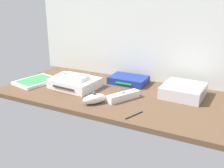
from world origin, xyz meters
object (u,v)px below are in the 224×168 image
object	(u,v)px
stylus_pen	(134,115)
network_router	(129,80)
remote_wand	(123,96)
remote_nunchuk	(94,99)
game_console	(75,83)
mini_computer	(183,91)
remote_classic_pad	(72,77)
game_case	(36,81)

from	to	relation	value
stylus_pen	network_router	bearing A→B (deg)	116.99
remote_wand	remote_nunchuk	xyz separation A→B (cm)	(-8.73, -8.96, 0.53)
game_console	remote_nunchuk	bearing A→B (deg)	-30.03
game_console	remote_nunchuk	size ratio (longest dim) A/B	2.07
network_router	remote_nunchuk	xyz separation A→B (cm)	(-2.03, -29.50, 0.34)
game_console	remote_wand	distance (cm)	27.02
remote_wand	network_router	bearing A→B (deg)	135.41
network_router	remote_nunchuk	world-z (taller)	remote_nunchuk
game_console	mini_computer	world-z (taller)	mini_computer
mini_computer	stylus_pen	size ratio (longest dim) A/B	1.97
game_console	stylus_pen	xyz separation A→B (cm)	(36.64, -15.36, -1.85)
game_console	mini_computer	size ratio (longest dim) A/B	1.25
remote_nunchuk	network_router	bearing A→B (deg)	121.41
remote_wand	stylus_pen	world-z (taller)	remote_wand
remote_classic_pad	stylus_pen	xyz separation A→B (cm)	(37.21, -14.18, -5.06)
game_case	remote_wand	xyz separation A→B (cm)	(48.11, -0.30, 0.75)
game_console	remote_wand	world-z (taller)	game_console
mini_computer	remote_wand	xyz separation A→B (cm)	(-21.25, -15.16, -1.13)
mini_computer	game_case	world-z (taller)	mini_computer
mini_computer	remote_nunchuk	xyz separation A→B (cm)	(-29.97, -24.12, -0.60)
game_console	stylus_pen	bearing A→B (deg)	-18.33
game_case	network_router	size ratio (longest dim) A/B	1.19
network_router	remote_wand	size ratio (longest dim) A/B	1.22
network_router	remote_nunchuk	bearing A→B (deg)	-93.92
game_console	stylus_pen	size ratio (longest dim) A/B	2.46
remote_wand	remote_nunchuk	distance (cm)	12.52
game_console	remote_classic_pad	world-z (taller)	remote_classic_pad
remote_wand	game_console	bearing A→B (deg)	-159.94
remote_classic_pad	remote_nunchuk	bearing A→B (deg)	-34.12
game_case	network_router	world-z (taller)	network_router
game_case	remote_classic_pad	xyz separation A→B (cm)	(20.74, 1.95, 4.65)
game_console	network_router	distance (cm)	26.40
game_case	remote_nunchuk	distance (cm)	40.48
mini_computer	remote_nunchuk	bearing A→B (deg)	-141.17
mini_computer	game_case	xyz separation A→B (cm)	(-69.36, -14.85, -1.88)
remote_nunchuk	mini_computer	bearing A→B (deg)	74.18
remote_nunchuk	remote_classic_pad	distance (cm)	22.02
remote_classic_pad	game_case	bearing A→B (deg)	-177.74
game_console	network_router	world-z (taller)	game_console
game_case	network_router	distance (cm)	46.10
game_console	remote_wand	bearing A→B (deg)	-2.87
game_console	remote_wand	size ratio (longest dim) A/B	1.50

